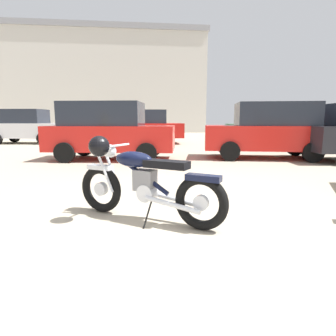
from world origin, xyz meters
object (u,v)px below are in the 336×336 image
(pale_sedan_back, at_px, (135,126))
(blue_hatchback_right, at_px, (25,126))
(dark_sedan_left, at_px, (285,127))
(red_hatchback_near, at_px, (109,130))
(silver_sedan_mid, at_px, (269,130))
(vintage_motorcycle, at_px, (142,182))

(pale_sedan_back, height_order, blue_hatchback_right, blue_hatchback_right)
(dark_sedan_left, distance_m, red_hatchback_near, 7.92)
(blue_hatchback_right, bearing_deg, silver_sedan_mid, -27.15)
(dark_sedan_left, height_order, blue_hatchback_right, blue_hatchback_right)
(red_hatchback_near, distance_m, silver_sedan_mid, 5.11)
(silver_sedan_mid, bearing_deg, dark_sedan_left, -112.77)
(pale_sedan_back, bearing_deg, red_hatchback_near, -97.46)
(vintage_motorcycle, height_order, silver_sedan_mid, silver_sedan_mid)
(vintage_motorcycle, height_order, red_hatchback_near, red_hatchback_near)
(dark_sedan_left, bearing_deg, vintage_motorcycle, 57.83)
(vintage_motorcycle, bearing_deg, dark_sedan_left, -94.17)
(dark_sedan_left, xyz_separation_m, red_hatchback_near, (-7.23, -3.24, -0.02))
(dark_sedan_left, relative_size, red_hatchback_near, 1.17)
(silver_sedan_mid, xyz_separation_m, blue_hatchback_right, (-10.46, 6.56, 0.00))
(pale_sedan_back, xyz_separation_m, red_hatchback_near, (-0.48, -5.92, -0.02))
(vintage_motorcycle, xyz_separation_m, dark_sedan_left, (6.03, 8.85, 0.45))
(silver_sedan_mid, bearing_deg, vintage_motorcycle, 65.14)
(red_hatchback_near, xyz_separation_m, silver_sedan_mid, (5.11, -0.03, 0.00))
(pale_sedan_back, distance_m, red_hatchback_near, 5.94)
(dark_sedan_left, xyz_separation_m, silver_sedan_mid, (-2.11, -3.27, -0.02))
(vintage_motorcycle, relative_size, silver_sedan_mid, 0.45)
(red_hatchback_near, height_order, silver_sedan_mid, same)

